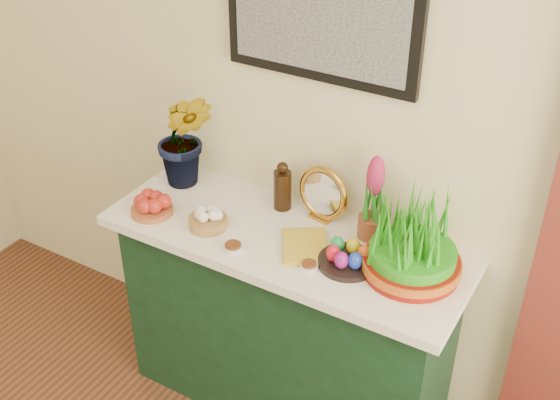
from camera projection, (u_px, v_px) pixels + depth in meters
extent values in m
cube|color=beige|center=(334.00, 101.00, 2.54)|extent=(4.00, 0.04, 2.70)
cube|color=black|center=(321.00, 5.00, 2.36)|extent=(0.74, 0.03, 0.54)
cube|color=#A5A5A5|center=(319.00, 6.00, 2.34)|extent=(0.66, 0.01, 0.46)
cube|color=#123320|center=(286.00, 326.00, 2.89)|extent=(1.30, 0.45, 0.85)
cube|color=silver|center=(287.00, 238.00, 2.64)|extent=(1.40, 0.55, 0.04)
imported|color=#257A1F|center=(184.00, 123.00, 2.79)|extent=(0.35, 0.32, 0.56)
cylinder|color=#9F532D|center=(152.00, 211.00, 2.75)|extent=(0.20, 0.20, 0.02)
cylinder|color=#AA8244|center=(208.00, 222.00, 2.66)|extent=(0.18, 0.18, 0.04)
cylinder|color=black|center=(282.00, 190.00, 2.74)|extent=(0.07, 0.07, 0.16)
sphere|color=black|center=(283.00, 167.00, 2.69)|extent=(0.04, 0.04, 0.04)
cube|color=#C08C2F|center=(321.00, 218.00, 2.71)|extent=(0.09, 0.06, 0.01)
torus|color=#C08C2F|center=(323.00, 193.00, 2.67)|extent=(0.23, 0.08, 0.22)
cylinder|color=silver|center=(323.00, 194.00, 2.66)|extent=(0.17, 0.05, 0.17)
imported|color=gold|center=(283.00, 246.00, 2.55)|extent=(0.24, 0.26, 0.03)
cylinder|color=silver|center=(233.00, 248.00, 2.54)|extent=(0.07, 0.07, 0.02)
cylinder|color=#592D14|center=(233.00, 245.00, 2.54)|extent=(0.06, 0.06, 0.01)
cylinder|color=silver|center=(309.00, 267.00, 2.45)|extent=(0.06, 0.06, 0.02)
cylinder|color=#592D14|center=(309.00, 264.00, 2.45)|extent=(0.05, 0.05, 0.01)
cylinder|color=black|center=(347.00, 262.00, 2.47)|extent=(0.26, 0.26, 0.02)
ellipsoid|color=red|center=(333.00, 253.00, 2.44)|extent=(0.05, 0.05, 0.07)
ellipsoid|color=#1A35B6|center=(355.00, 261.00, 2.41)|extent=(0.05, 0.05, 0.07)
ellipsoid|color=gold|center=(353.00, 246.00, 2.48)|extent=(0.05, 0.05, 0.07)
ellipsoid|color=green|center=(337.00, 245.00, 2.49)|extent=(0.05, 0.05, 0.07)
ellipsoid|color=#E5541A|center=(364.00, 254.00, 2.44)|extent=(0.05, 0.05, 0.07)
ellipsoid|color=#861873|center=(341.00, 260.00, 2.41)|extent=(0.05, 0.05, 0.07)
cylinder|color=brown|center=(372.00, 226.00, 2.60)|extent=(0.10, 0.10, 0.09)
ellipsoid|color=#C2265A|center=(376.00, 176.00, 2.48)|extent=(0.07, 0.07, 0.16)
cylinder|color=maroon|center=(411.00, 266.00, 2.42)|extent=(0.33, 0.33, 0.06)
cylinder|color=#9C1C0F|center=(411.00, 263.00, 2.42)|extent=(0.34, 0.34, 0.03)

